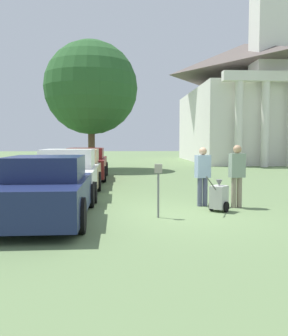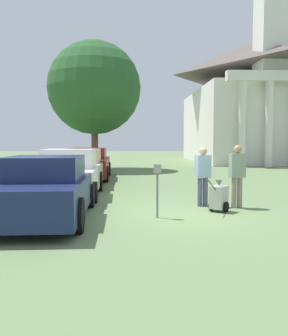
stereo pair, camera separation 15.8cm
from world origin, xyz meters
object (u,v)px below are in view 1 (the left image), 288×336
parked_car_white (69,175)px  parking_meter (158,180)px  person_supervisor (237,172)px  parked_car_tan (79,169)px  equipment_cart (219,197)px  parked_car_navy (47,190)px  church (245,100)px  parked_car_maroon (86,164)px  person_worker (203,173)px

parked_car_white → parking_meter: 4.48m
parking_meter → person_supervisor: person_supervisor is taller
parked_car_tan → equipment_cart: 7.15m
parked_car_navy → parking_meter: (2.65, 0.04, 0.21)m
church → parked_car_maroon: bearing=-130.1°
parked_car_tan → church: bearing=54.0°
parked_car_navy → equipment_cart: 4.40m
person_worker → church: (8.89, 23.37, 4.66)m
parked_car_maroon → person_worker: person_worker is taller
parked_car_navy → parking_meter: 2.66m
parked_car_white → equipment_cart: 5.22m
parked_car_navy → person_worker: (4.07, 1.60, 0.25)m
person_supervisor → church: church is taller
person_supervisor → equipment_cart: bearing=30.7°
person_supervisor → equipment_cart: (-0.64, -0.55, -0.61)m
parked_car_navy → church: 28.56m
parked_car_tan → parking_meter: size_ratio=3.79×
equipment_cart → parking_meter: bearing=-118.1°
person_worker → church: size_ratio=0.08×
parked_car_navy → equipment_cart: bearing=8.8°
parking_meter → person_worker: bearing=47.7°
parked_car_maroon → person_worker: 8.97m
parked_car_white → person_supervisor: bearing=-26.4°
equipment_cart → church: (8.63, 24.22, 5.23)m
parked_car_navy → person_supervisor: (4.97, 1.30, 0.29)m
person_worker → person_supervisor: bearing=144.7°
parked_car_white → parked_car_tan: bearing=89.0°
parked_car_navy → parked_car_tan: 6.43m
parked_car_tan → church: size_ratio=0.25×
parked_car_maroon → equipment_cart: 9.85m
parked_car_maroon → person_worker: size_ratio=3.14×
parked_car_navy → person_worker: 4.38m
parked_car_maroon → person_supervisor: size_ratio=3.02×
parked_car_tan → parked_car_maroon: parked_car_tan is taller
parked_car_maroon → person_supervisor: bearing=-60.1°
person_worker → church: 25.43m
parked_car_white → church: church is taller
parked_car_navy → parked_car_maroon: (0.00, 9.60, 0.01)m
parked_car_maroon → equipment_cart: size_ratio=5.29×
person_worker → parked_car_white: bearing=-43.6°
parked_car_tan → church: church is taller
parking_meter → parked_car_maroon: bearing=105.5°
person_supervisor → church: bearing=-118.7°
parking_meter → equipment_cart: (1.68, 0.70, -0.53)m
equipment_cart → parked_car_white: bearing=-174.8°
person_supervisor → parked_car_maroon: bearing=-69.1°
parked_car_navy → parked_car_maroon: parked_car_maroon is taller
parked_car_navy → parked_car_white: size_ratio=1.02×
parked_car_white → parked_car_tan: (0.00, 2.78, -0.02)m
parking_meter → church: church is taller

